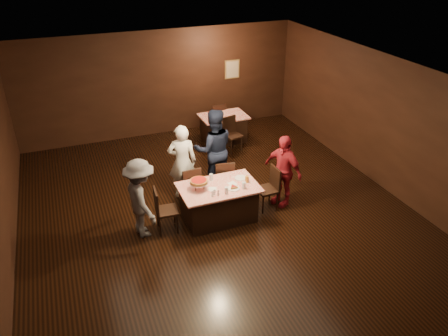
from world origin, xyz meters
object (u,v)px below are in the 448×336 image
(diner_red_shirt, at_px, (283,170))
(pizza_stand, at_px, (199,181))
(chair_end_left, at_px, (167,210))
(back_table, at_px, (224,128))
(diner_grey_knit, at_px, (141,199))
(plate_empty, at_px, (241,178))
(diner_white_jacket, at_px, (182,162))
(glass_front_left, at_px, (226,190))
(glass_front_right, at_px, (244,185))
(glass_back, at_px, (211,177))
(chair_back_near, at_px, (233,135))
(main_table, at_px, (219,203))
(chair_far_right, at_px, (224,178))
(chair_end_right, at_px, (267,189))
(glass_amber, at_px, (247,179))
(diner_navy_hoodie, at_px, (214,149))
(chair_back_far, at_px, (216,118))
(chair_far_left, at_px, (189,185))

(diner_red_shirt, distance_m, pizza_stand, 1.89)
(chair_end_left, bearing_deg, back_table, -31.04)
(diner_grey_knit, distance_m, plate_empty, 2.12)
(diner_white_jacket, distance_m, glass_front_left, 1.51)
(glass_front_right, xyz_separation_m, glass_back, (-0.50, 0.55, 0.00))
(chair_back_near, xyz_separation_m, glass_front_right, (-1.05, -3.12, 0.37))
(main_table, bearing_deg, chair_back_near, 62.42)
(chair_far_right, bearing_deg, glass_front_left, 81.72)
(chair_far_right, distance_m, chair_end_left, 1.68)
(diner_white_jacket, distance_m, diner_red_shirt, 2.19)
(chair_end_right, distance_m, diner_red_shirt, 0.52)
(chair_end_right, relative_size, glass_front_left, 6.79)
(back_table, height_order, diner_grey_knit, diner_grey_knit)
(glass_amber, bearing_deg, glass_back, 151.70)
(diner_navy_hoodie, relative_size, glass_amber, 13.64)
(chair_back_far, height_order, glass_amber, chair_back_far)
(diner_white_jacket, xyz_separation_m, diner_grey_knit, (-1.15, -1.08, -0.05))
(chair_far_right, bearing_deg, chair_end_left, 36.72)
(chair_far_right, bearing_deg, glass_amber, 114.19)
(chair_end_left, height_order, chair_back_far, same)
(chair_end_left, distance_m, glass_back, 1.15)
(pizza_stand, bearing_deg, chair_far_left, 90.00)
(pizza_stand, relative_size, glass_front_right, 2.71)
(chair_end_right, bearing_deg, chair_far_right, -138.66)
(pizza_stand, bearing_deg, plate_empty, 6.01)
(chair_far_left, bearing_deg, diner_red_shirt, 155.11)
(chair_end_left, height_order, glass_front_right, chair_end_left)
(chair_end_left, xyz_separation_m, chair_end_right, (2.20, 0.00, 0.00))
(chair_end_left, distance_m, chair_end_right, 2.20)
(diner_white_jacket, distance_m, glass_amber, 1.56)
(glass_front_left, bearing_deg, back_table, 69.47)
(diner_red_shirt, bearing_deg, glass_amber, -105.73)
(chair_end_right, height_order, glass_amber, chair_end_right)
(back_table, bearing_deg, glass_front_right, -105.37)
(pizza_stand, bearing_deg, chair_back_near, 56.05)
(chair_far_right, relative_size, glass_amber, 6.79)
(pizza_stand, bearing_deg, glass_amber, -5.71)
(chair_far_right, distance_m, chair_back_near, 2.39)
(chair_back_far, xyz_separation_m, plate_empty, (-0.95, -4.02, 0.30))
(glass_back, bearing_deg, glass_front_right, -47.73)
(pizza_stand, height_order, plate_empty, pizza_stand)
(chair_back_near, bearing_deg, diner_red_shirt, -103.70)
(chair_far_right, bearing_deg, glass_front_right, 103.02)
(glass_front_left, xyz_separation_m, glass_amber, (0.55, 0.25, 0.00))
(chair_far_right, xyz_separation_m, plate_empty, (0.15, -0.60, 0.30))
(diner_white_jacket, relative_size, glass_front_right, 12.35)
(chair_far_left, distance_m, chair_back_near, 2.85)
(diner_white_jacket, bearing_deg, chair_end_right, 159.03)
(chair_back_far, relative_size, diner_red_shirt, 0.58)
(diner_grey_knit, bearing_deg, glass_front_right, -108.33)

